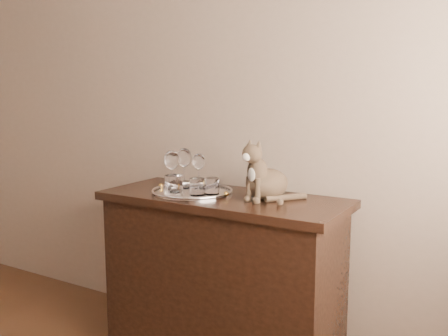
# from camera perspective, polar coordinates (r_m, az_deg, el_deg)

# --- Properties ---
(wall_back) EXTENTS (4.00, 0.10, 2.70)m
(wall_back) POSITION_cam_1_polar(r_m,az_deg,el_deg) (2.95, -7.11, 8.74)
(wall_back) COLOR tan
(wall_back) RESTS_ON ground
(sideboard) EXTENTS (1.20, 0.50, 0.85)m
(sideboard) POSITION_cam_1_polar(r_m,az_deg,el_deg) (2.53, -0.15, -12.62)
(sideboard) COLOR black
(sideboard) RESTS_ON ground
(tray) EXTENTS (0.40, 0.40, 0.01)m
(tray) POSITION_cam_1_polar(r_m,az_deg,el_deg) (2.47, -3.65, -2.81)
(tray) COLOR silver
(tray) RESTS_ON sideboard
(wine_glass_a) EXTENTS (0.08, 0.08, 0.20)m
(wine_glass_a) POSITION_cam_1_polar(r_m,az_deg,el_deg) (2.56, -4.58, 0.01)
(wine_glass_a) COLOR white
(wine_glass_a) RESTS_ON tray
(wine_glass_b) EXTENTS (0.07, 0.07, 0.17)m
(wine_glass_b) POSITION_cam_1_polar(r_m,az_deg,el_deg) (2.57, -2.91, -0.26)
(wine_glass_b) COLOR white
(wine_glass_b) RESTS_ON tray
(wine_glass_c) EXTENTS (0.08, 0.08, 0.20)m
(wine_glass_c) POSITION_cam_1_polar(r_m,az_deg,el_deg) (2.49, -5.99, -0.29)
(wine_glass_c) COLOR white
(wine_glass_c) RESTS_ON tray
(tumbler_a) EXTENTS (0.07, 0.07, 0.08)m
(tumbler_a) POSITION_cam_1_polar(r_m,az_deg,el_deg) (2.37, -3.11, -2.16)
(tumbler_a) COLOR white
(tumbler_a) RESTS_ON tray
(tumbler_b) EXTENTS (0.09, 0.09, 0.10)m
(tumbler_b) POSITION_cam_1_polar(r_m,az_deg,el_deg) (2.37, -5.76, -2.01)
(tumbler_b) COLOR silver
(tumbler_b) RESTS_ON tray
(tumbler_c) EXTENTS (0.07, 0.07, 0.08)m
(tumbler_c) POSITION_cam_1_polar(r_m,az_deg,el_deg) (2.39, -1.39, -2.08)
(tumbler_c) COLOR silver
(tumbler_c) RESTS_ON tray
(cat) EXTENTS (0.33, 0.32, 0.29)m
(cat) POSITION_cam_1_polar(r_m,az_deg,el_deg) (2.32, 4.95, -0.06)
(cat) COLOR #4B3D2C
(cat) RESTS_ON sideboard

